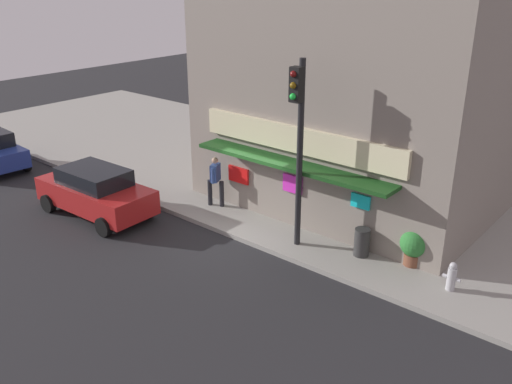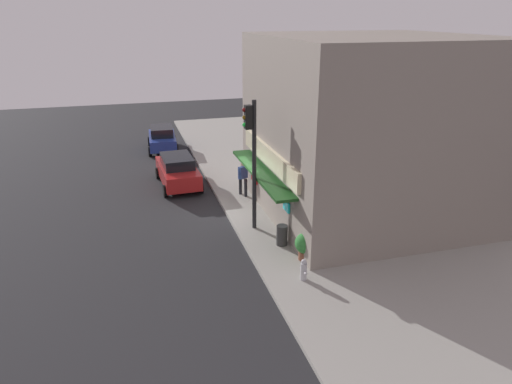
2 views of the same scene
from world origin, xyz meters
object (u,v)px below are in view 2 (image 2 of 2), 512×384
parked_car_blue (162,138)px  parked_car_red (178,170)px  trash_can (282,235)px  traffic_light (252,149)px  pedestrian (243,177)px  fire_hydrant (304,270)px  potted_plant_by_doorway (305,245)px

parked_car_blue → parked_car_red: (7.46, 0.14, 0.03)m
trash_can → parked_car_red: (-8.59, -3.08, 0.29)m
traffic_light → parked_car_red: size_ratio=1.25×
traffic_light → parked_car_red: 7.68m
traffic_light → parked_car_blue: (-14.20, -2.49, -2.86)m
traffic_light → pedestrian: (-3.91, 0.60, -2.55)m
fire_hydrant → parked_car_red: 11.69m
fire_hydrant → trash_can: size_ratio=0.95×
trash_can → parked_car_blue: parked_car_blue is taller
fire_hydrant → parked_car_blue: (-18.77, -3.09, 0.29)m
pedestrian → parked_car_blue: size_ratio=0.45×
fire_hydrant → parked_car_red: parked_car_red is taller
pedestrian → parked_car_red: bearing=-133.8°
potted_plant_by_doorway → parked_car_red: 10.58m
traffic_light → fire_hydrant: traffic_light is taller
traffic_light → parked_car_blue: traffic_light is taller
pedestrian → potted_plant_by_doorway: pedestrian is taller
pedestrian → potted_plant_by_doorway: (7.14, 0.57, -0.38)m
potted_plant_by_doorway → fire_hydrant: bearing=-23.4°
fire_hydrant → pedestrian: pedestrian is taller
pedestrian → potted_plant_by_doorway: size_ratio=1.66×
trash_can → parked_car_blue: (-16.04, -3.22, 0.26)m
parked_car_blue → potted_plant_by_doorway: bearing=11.9°
pedestrian → parked_car_red: (-2.83, -2.96, -0.29)m
pedestrian → parked_car_blue: pedestrian is taller
traffic_light → parked_car_blue: bearing=-170.1°
parked_car_red → trash_can: bearing=19.8°
pedestrian → parked_car_blue: (-10.29, -3.09, -0.31)m
trash_can → pedestrian: 5.78m
potted_plant_by_doorway → parked_car_blue: bearing=-168.1°
trash_can → potted_plant_by_doorway: size_ratio=0.78×
potted_plant_by_doorway → pedestrian: bearing=-175.4°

